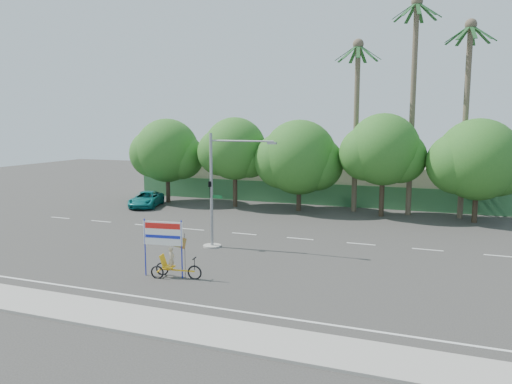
% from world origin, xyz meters
% --- Properties ---
extents(ground, '(120.00, 120.00, 0.00)m').
position_xyz_m(ground, '(0.00, 0.00, 0.00)').
color(ground, '#33302D').
rests_on(ground, ground).
extents(sidewalk_near, '(50.00, 2.40, 0.12)m').
position_xyz_m(sidewalk_near, '(0.00, -7.50, 0.06)').
color(sidewalk_near, gray).
rests_on(sidewalk_near, ground).
extents(fence, '(38.00, 0.08, 2.00)m').
position_xyz_m(fence, '(0.00, 21.50, 1.00)').
color(fence, '#336B3D').
rests_on(fence, ground).
extents(building_left, '(12.00, 8.00, 4.00)m').
position_xyz_m(building_left, '(-10.00, 26.00, 2.00)').
color(building_left, beige).
rests_on(building_left, ground).
extents(building_right, '(14.00, 8.00, 3.60)m').
position_xyz_m(building_right, '(8.00, 26.00, 1.80)').
color(building_right, beige).
rests_on(building_right, ground).
extents(tree_far_left, '(7.14, 6.00, 7.96)m').
position_xyz_m(tree_far_left, '(-14.05, 18.00, 4.76)').
color(tree_far_left, '#473828').
rests_on(tree_far_left, ground).
extents(tree_left, '(6.66, 5.60, 8.07)m').
position_xyz_m(tree_left, '(-7.05, 18.00, 5.06)').
color(tree_left, '#473828').
rests_on(tree_left, ground).
extents(tree_center, '(7.62, 6.40, 7.85)m').
position_xyz_m(tree_center, '(-1.05, 18.00, 4.47)').
color(tree_center, '#473828').
rests_on(tree_center, ground).
extents(tree_right, '(6.90, 5.80, 8.36)m').
position_xyz_m(tree_right, '(5.95, 18.00, 5.24)').
color(tree_right, '#473828').
rests_on(tree_right, ground).
extents(tree_far_right, '(7.38, 6.20, 7.94)m').
position_xyz_m(tree_far_right, '(12.95, 18.00, 4.64)').
color(tree_far_right, '#473828').
rests_on(tree_far_right, ground).
extents(palm_tall, '(3.73, 3.79, 17.45)m').
position_xyz_m(palm_tall, '(8.00, 19.50, 10.46)').
color(palm_tall, '#70604C').
rests_on(palm_tall, ground).
extents(palm_mid, '(3.73, 3.79, 15.45)m').
position_xyz_m(palm_mid, '(12.00, 19.50, 9.40)').
color(palm_mid, '#70604C').
rests_on(palm_mid, ground).
extents(palm_short, '(3.73, 3.79, 14.45)m').
position_xyz_m(palm_short, '(3.50, 19.50, 8.86)').
color(palm_short, '#70604C').
rests_on(palm_short, ground).
extents(traffic_signal, '(4.72, 1.10, 7.00)m').
position_xyz_m(traffic_signal, '(-2.20, 3.98, 2.92)').
color(traffic_signal, gray).
rests_on(traffic_signal, ground).
extents(trike_billboard, '(2.99, 0.89, 2.96)m').
position_xyz_m(trike_billboard, '(-1.80, -2.27, 1.19)').
color(trike_billboard, black).
rests_on(trike_billboard, ground).
extents(pickup_truck, '(3.61, 5.39, 1.37)m').
position_xyz_m(pickup_truck, '(-14.50, 15.01, 0.69)').
color(pickup_truck, '#107676').
rests_on(pickup_truck, ground).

